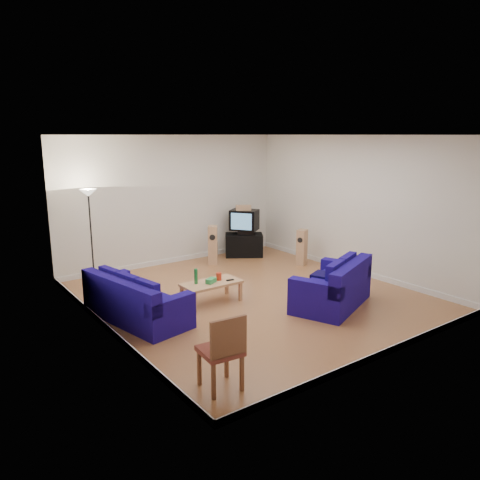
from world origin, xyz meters
TOP-DOWN VIEW (x-y plane):
  - room at (0.00, 0.00)m, footprint 6.01×6.51m
  - sofa_three_seat at (-2.42, 0.23)m, footprint 1.30×2.24m
  - sofa_loveseat at (0.95, -1.35)m, footprint 2.02×1.60m
  - coffee_table at (-0.85, 0.18)m, footprint 1.15×0.58m
  - bottle at (-1.14, 0.27)m, footprint 0.08×0.08m
  - tissue_box at (-0.88, 0.14)m, footprint 0.25×0.20m
  - red_canister at (-0.66, 0.20)m, footprint 0.13×0.13m
  - remote at (-0.49, 0.05)m, footprint 0.16×0.08m
  - tv_stand at (1.80, 2.70)m, footprint 1.12×1.00m
  - av_receiver at (1.84, 2.65)m, footprint 0.60×0.58m
  - television at (1.83, 2.72)m, footprint 0.83×0.87m
  - centre_speaker at (1.76, 2.67)m, footprint 0.42×0.34m
  - speaker_left at (0.68, 2.51)m, footprint 0.35×0.37m
  - speaker_right at (2.45, 1.14)m, footprint 0.33×0.30m
  - floor_lamp at (-2.29, 2.70)m, footprint 0.36×0.36m
  - dining_chair at (-2.46, -2.62)m, footprint 0.54×0.54m

SIDE VIEW (x-z plane):
  - sofa_three_seat at x=-2.42m, z-range -0.10..0.71m
  - tv_stand at x=1.80m, z-range 0.00..0.60m
  - sofa_loveseat at x=0.95m, z-range -0.11..0.78m
  - coffee_table at x=-0.85m, z-range 0.15..0.57m
  - remote at x=-0.49m, z-range 0.42..0.44m
  - speaker_right at x=2.45m, z-range 0.00..0.90m
  - tissue_box at x=-0.88m, z-range 0.42..0.51m
  - red_canister at x=-0.66m, z-range 0.42..0.57m
  - speaker_left at x=0.68m, z-range 0.00..0.98m
  - bottle at x=-1.14m, z-range 0.42..0.71m
  - dining_chair at x=-2.46m, z-range 0.06..1.09m
  - av_receiver at x=1.84m, z-range 0.60..0.71m
  - television at x=1.83m, z-range 0.71..1.25m
  - centre_speaker at x=1.76m, z-range 1.25..1.39m
  - room at x=0.00m, z-range -0.06..3.15m
  - floor_lamp at x=-2.29m, z-range 0.68..2.76m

